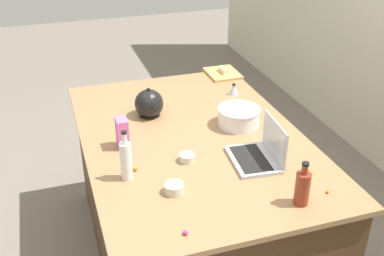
{
  "coord_description": "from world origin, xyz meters",
  "views": [
    {
      "loc": [
        2.27,
        -0.74,
        2.23
      ],
      "look_at": [
        0.0,
        0.0,
        0.95
      ],
      "focal_mm": 44.44,
      "sensor_mm": 36.0,
      "label": 1
    }
  ],
  "objects": [
    {
      "name": "ground_plane",
      "position": [
        0.0,
        0.0,
        0.0
      ],
      "size": [
        12.0,
        12.0,
        0.0
      ],
      "primitive_type": "plane",
      "color": "slate"
    },
    {
      "name": "island_counter",
      "position": [
        0.0,
        0.0,
        0.45
      ],
      "size": [
        1.84,
        1.24,
        0.9
      ],
      "color": "#4C331E",
      "rests_on": "ground"
    },
    {
      "name": "laptop",
      "position": [
        0.36,
        0.25,
        0.95
      ],
      "size": [
        0.33,
        0.25,
        0.22
      ],
      "color": "#B7B7BC",
      "rests_on": "island_counter"
    },
    {
      "name": "mixing_bowl_large",
      "position": [
        -0.04,
        0.31,
        0.96
      ],
      "size": [
        0.26,
        0.26,
        0.11
      ],
      "color": "white",
      "rests_on": "island_counter"
    },
    {
      "name": "bottle_soy",
      "position": [
        0.76,
        0.28,
        0.99
      ],
      "size": [
        0.07,
        0.07,
        0.22
      ],
      "color": "maroon",
      "rests_on": "island_counter"
    },
    {
      "name": "bottle_vinegar",
      "position": [
        0.31,
        -0.44,
        1.01
      ],
      "size": [
        0.06,
        0.06,
        0.27
      ],
      "color": "white",
      "rests_on": "island_counter"
    },
    {
      "name": "kettle",
      "position": [
        -0.33,
        -0.17,
        0.98
      ],
      "size": [
        0.21,
        0.18,
        0.2
      ],
      "color": "black",
      "rests_on": "island_counter"
    },
    {
      "name": "cutting_board",
      "position": [
        -0.83,
        0.51,
        0.91
      ],
      "size": [
        0.28,
        0.23,
        0.02
      ],
      "primitive_type": "cube",
      "color": "tan",
      "rests_on": "island_counter"
    },
    {
      "name": "butter_stick_left",
      "position": [
        -0.82,
        0.51,
        0.94
      ],
      "size": [
        0.11,
        0.04,
        0.04
      ],
      "primitive_type": "cube",
      "rotation": [
        0.0,
        0.0,
        0.04
      ],
      "color": "#F4E58C",
      "rests_on": "cutting_board"
    },
    {
      "name": "ramekin_small",
      "position": [
        0.25,
        -0.11,
        0.92
      ],
      "size": [
        0.08,
        0.08,
        0.04
      ],
      "primitive_type": "cylinder",
      "color": "beige",
      "rests_on": "island_counter"
    },
    {
      "name": "ramekin_medium",
      "position": [
        0.5,
        -0.25,
        0.92
      ],
      "size": [
        0.09,
        0.09,
        0.05
      ],
      "primitive_type": "cylinder",
      "color": "beige",
      "rests_on": "island_counter"
    },
    {
      "name": "kitchen_timer",
      "position": [
        -0.47,
        0.45,
        0.94
      ],
      "size": [
        0.07,
        0.07,
        0.08
      ],
      "color": "#B2B2B7",
      "rests_on": "island_counter"
    },
    {
      "name": "candy_bag",
      "position": [
        0.0,
        -0.4,
        0.99
      ],
      "size": [
        0.09,
        0.06,
        0.17
      ],
      "primitive_type": "cube",
      "color": "pink",
      "rests_on": "island_counter"
    },
    {
      "name": "candy_0",
      "position": [
        -0.08,
        0.4,
        0.91
      ],
      "size": [
        0.02,
        0.02,
        0.02
      ],
      "primitive_type": "sphere",
      "color": "blue",
      "rests_on": "island_counter"
    },
    {
      "name": "candy_1",
      "position": [
        0.73,
        0.44,
        0.91
      ],
      "size": [
        0.02,
        0.02,
        0.02
      ],
      "primitive_type": "sphere",
      "color": "orange",
      "rests_on": "island_counter"
    },
    {
      "name": "candy_2",
      "position": [
        -0.15,
        0.36,
        0.91
      ],
      "size": [
        0.01,
        0.01,
        0.01
      ],
      "primitive_type": "sphere",
      "color": "#CC3399",
      "rests_on": "island_counter"
    },
    {
      "name": "candy_3",
      "position": [
        0.8,
        -0.29,
        0.91
      ],
      "size": [
        0.02,
        0.02,
        0.02
      ],
      "primitive_type": "sphere",
      "color": "#CC3399",
      "rests_on": "island_counter"
    },
    {
      "name": "candy_4",
      "position": [
        0.26,
        -0.39,
        0.91
      ],
      "size": [
        0.02,
        0.02,
        0.02
      ],
      "primitive_type": "sphere",
      "color": "orange",
      "rests_on": "island_counter"
    }
  ]
}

